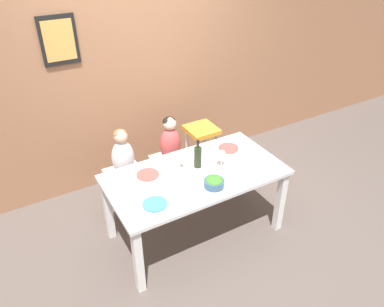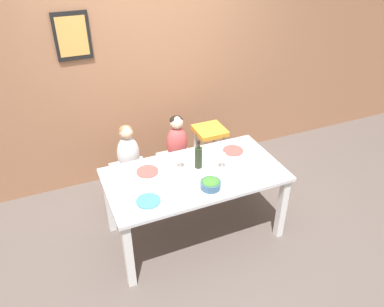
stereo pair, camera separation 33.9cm
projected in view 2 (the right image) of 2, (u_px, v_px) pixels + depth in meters
ground_plane at (194, 231)px, 3.84m from camera, size 14.00×14.00×0.00m
wall_back at (148, 64)px, 4.13m from camera, size 10.00×0.09×2.70m
dining_table at (195, 182)px, 3.50m from camera, size 1.64×0.86×0.73m
chair_far_left at (131, 175)px, 4.02m from camera, size 0.38×0.39×0.46m
chair_far_center at (178, 164)px, 4.20m from camera, size 0.38×0.39×0.46m
chair_right_highchair at (210, 142)px, 4.23m from camera, size 0.32×0.33×0.75m
person_child_left at (128, 149)px, 3.85m from camera, size 0.23×0.19×0.52m
person_child_center at (177, 139)px, 4.03m from camera, size 0.23×0.19×0.52m
wine_bottle at (198, 157)px, 3.47m from camera, size 0.07×0.07×0.29m
paper_towel_roll at (172, 172)px, 3.24m from camera, size 0.11×0.11×0.25m
wine_glass_near at (222, 157)px, 3.45m from camera, size 0.08×0.08×0.18m
wine_glass_far at (180, 157)px, 3.45m from camera, size 0.08×0.08×0.18m
salad_bowl_large at (211, 184)px, 3.24m from camera, size 0.18×0.18×0.09m
dinner_plate_front_left at (148, 201)px, 3.10m from camera, size 0.21×0.21×0.01m
dinner_plate_back_left at (147, 172)px, 3.46m from camera, size 0.21×0.21×0.01m
dinner_plate_back_right at (233, 151)px, 3.77m from camera, size 0.21×0.21×0.01m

